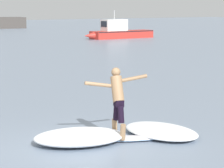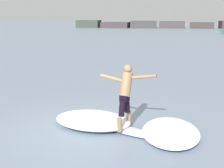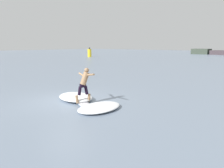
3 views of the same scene
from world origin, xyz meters
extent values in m
plane|color=gray|center=(0.00, 0.00, 0.00)|extent=(200.00, 200.00, 0.00)
cube|color=#3A4438|center=(-14.30, 62.00, 0.80)|extent=(5.15, 3.93, 1.60)
cube|color=#42383C|center=(-8.13, 62.00, 0.60)|extent=(6.26, 5.09, 1.20)
cube|color=#403F3F|center=(-1.96, 62.00, 0.75)|extent=(5.79, 4.40, 1.51)
cube|color=#473D3F|center=(4.21, 62.00, 0.72)|extent=(5.59, 4.55, 1.44)
cube|color=#413836|center=(10.38, 62.00, 0.61)|extent=(5.11, 4.42, 1.23)
ellipsoid|color=white|center=(1.19, 0.17, 0.05)|extent=(2.28, 1.56, 0.10)
ellipsoid|color=white|center=(2.22, -0.38, 0.05)|extent=(0.43, 0.42, 0.08)
ellipsoid|color=#2870B2|center=(1.19, 0.17, 0.05)|extent=(2.30, 1.58, 0.04)
cone|color=black|center=(0.36, 0.61, -0.06)|extent=(0.07, 0.07, 0.14)
cone|color=black|center=(0.43, 0.40, -0.06)|extent=(0.07, 0.07, 0.14)
cone|color=black|center=(0.57, 0.67, -0.06)|extent=(0.07, 0.07, 0.14)
cylinder|color=#95714E|center=(1.27, 0.48, 0.29)|extent=(0.17, 0.20, 0.40)
cylinder|color=black|center=(1.24, 0.34, 0.69)|extent=(0.20, 0.25, 0.44)
cylinder|color=#95714E|center=(1.10, -0.14, 0.29)|extent=(0.17, 0.20, 0.40)
cylinder|color=black|center=(1.14, 0.00, 0.69)|extent=(0.20, 0.25, 0.44)
cube|color=black|center=(1.19, 0.17, 0.94)|extent=(0.26, 0.30, 0.16)
cylinder|color=#95714E|center=(1.22, 0.27, 1.27)|extent=(0.40, 0.54, 0.69)
sphere|color=#95714E|center=(1.25, 0.38, 1.68)|extent=(0.23, 0.23, 0.23)
cylinder|color=#95714E|center=(0.79, 0.48, 1.39)|extent=(0.67, 0.30, 0.20)
cylinder|color=#95714E|center=(1.69, 0.22, 1.51)|extent=(0.67, 0.28, 0.20)
ellipsoid|color=white|center=(0.25, 0.47, 0.16)|extent=(2.56, 2.11, 0.32)
ellipsoid|color=white|center=(2.42, 0.04, 0.11)|extent=(1.55, 2.33, 0.21)
camera|label=1|loc=(-5.89, -10.38, 3.31)|focal=85.00mm
camera|label=2|loc=(2.11, -7.72, 3.11)|focal=50.00mm
camera|label=3|loc=(9.07, -6.78, 2.90)|focal=35.00mm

